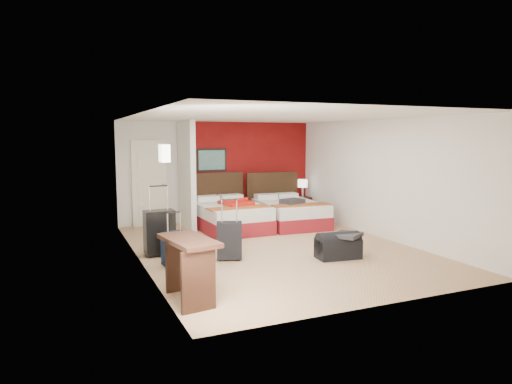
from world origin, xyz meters
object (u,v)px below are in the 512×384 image
bed_right (290,214)px  suitcase_charcoal (229,242)px  nightstand (302,207)px  bed_left (230,217)px  table_lamp (303,188)px  suitcase_navy (175,250)px  red_suitcase_open (236,202)px  duffel_bag (338,248)px  desk (189,270)px  suitcase_black (160,234)px

bed_right → suitcase_charcoal: suitcase_charcoal is taller
suitcase_charcoal → nightstand: bearing=65.6°
bed_left → table_lamp: size_ratio=4.31×
suitcase_navy → suitcase_charcoal: bearing=-17.2°
table_lamp → suitcase_charcoal: size_ratio=0.72×
table_lamp → bed_left: bearing=-161.1°
red_suitcase_open → table_lamp: (2.23, 0.90, 0.13)m
bed_left → table_lamp: 2.51m
nightstand → duffel_bag: nightstand is taller
duffel_bag → desk: 3.12m
nightstand → suitcase_charcoal: 4.57m
table_lamp → bed_right: bearing=-133.3°
suitcase_navy → duffel_bag: (2.75, -0.68, -0.08)m
suitcase_charcoal → suitcase_navy: 0.96m
suitcase_charcoal → duffel_bag: bearing=0.3°
table_lamp → suitcase_charcoal: table_lamp is taller
red_suitcase_open → duffel_bag: bearing=-85.5°
bed_right → suitcase_navy: 4.08m
red_suitcase_open → suitcase_black: size_ratio=1.05×
bed_left → suitcase_charcoal: bearing=-112.1°
nightstand → desk: desk is taller
table_lamp → suitcase_black: bearing=-150.4°
bed_left → red_suitcase_open: bearing=-46.7°
suitcase_charcoal → suitcase_black: bearing=164.0°
suitcase_black → suitcase_navy: (0.09, -0.77, -0.13)m
bed_right → desk: (-3.56, -4.00, 0.13)m
nightstand → suitcase_navy: size_ratio=1.02×
suitcase_black → suitcase_navy: size_ratio=1.47×
nightstand → suitcase_charcoal: (-3.24, -3.22, 0.04)m
red_suitcase_open → desk: 4.55m
duffel_bag → bed_right: bearing=85.4°
table_lamp → desk: bearing=-132.0°
suitcase_black → suitcase_navy: suitcase_black is taller
table_lamp → suitcase_charcoal: 4.59m
table_lamp → desk: size_ratio=0.46×
bed_right → nightstand: size_ratio=3.47×
desk → suitcase_navy: bearing=74.0°
bed_right → desk: desk is taller
table_lamp → duffel_bag: table_lamp is taller
nightstand → table_lamp: table_lamp is taller
bed_left → suitcase_navy: size_ratio=3.68×
duffel_bag → desk: bearing=-154.3°
bed_right → nightstand: bed_right is taller
bed_left → desk: (-2.07, -4.09, 0.12)m
suitcase_charcoal → desk: 2.04m
nightstand → bed_right: bearing=-128.1°
bed_left → duffel_bag: bearing=-75.7°
bed_right → desk: size_ratio=1.92×
table_lamp → duffel_bag: bearing=-110.5°
red_suitcase_open → bed_left: bearing=124.8°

